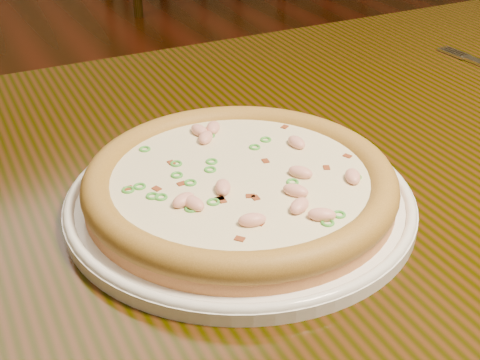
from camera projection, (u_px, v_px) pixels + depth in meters
name	position (u px, v px, depth m)	size (l,w,h in m)	color
hero_table	(314.00, 232.00, 0.78)	(1.20, 0.80, 0.75)	black
plate	(240.00, 199.00, 0.64)	(0.33, 0.33, 0.02)	white
pizza	(240.00, 183.00, 0.63)	(0.30, 0.30, 0.03)	tan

